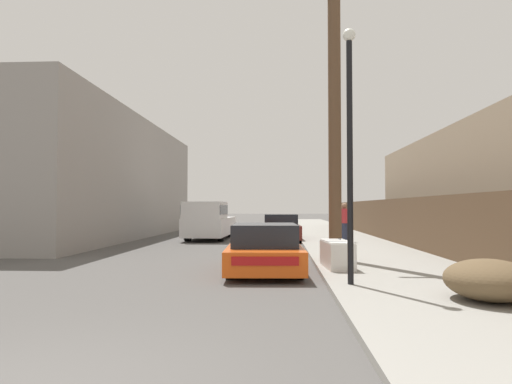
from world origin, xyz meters
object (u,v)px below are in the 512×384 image
Objects in this scene: discarded_fridge at (337,254)px; street_lamp at (350,136)px; pickup_truck at (209,221)px; parked_sports_car_red at (265,249)px; utility_pole at (335,108)px; car_parked_mid at (280,228)px; pedestrian at (344,222)px; brush_pile at (490,280)px.

street_lamp is at bearing -95.23° from discarded_fridge.
pickup_truck is 15.06m from street_lamp.
parked_sports_car_red reaches higher than discarded_fridge.
parked_sports_car_red is 0.77× the size of pickup_truck.
utility_pole is 4.61m from street_lamp.
pedestrian is (2.88, -2.20, 0.39)m from car_parked_mid.
discarded_fridge is 0.32× the size of street_lamp.
utility_pole is (0.18, 1.82, 4.16)m from discarded_fridge.
utility_pole is at bearing 119.98° from pickup_truck.
utility_pole is (1.62, -9.29, 4.01)m from car_parked_mid.
discarded_fridge is 1.87m from parked_sports_car_red.
street_lamp reaches higher than parked_sports_car_red.
parked_sports_car_red reaches higher than brush_pile.
utility_pole is (2.04, 1.76, 4.06)m from parked_sports_car_red.
parked_sports_car_red is 2.79× the size of brush_pile.
car_parked_mid is (0.42, 11.05, 0.05)m from parked_sports_car_red.
street_lamp is 3.67m from brush_pile.
car_parked_mid is 3.71m from pickup_truck.
pickup_truck is at bearing 103.62° from parked_sports_car_red.
parked_sports_car_red is 4.87m from utility_pole.
pedestrian is (1.48, 11.44, -2.10)m from street_lamp.
brush_pile is at bearing -72.57° from utility_pole.
car_parked_mid is (-1.45, 11.11, 0.15)m from discarded_fridge.
street_lamp is at bearing -92.85° from utility_pole.
car_parked_mid is at bearing 95.88° from street_lamp.
pickup_truck is 0.66× the size of utility_pole.
pickup_truck is at bearing 158.53° from pedestrian.
parked_sports_car_red is at bearing -94.06° from car_parked_mid.
parked_sports_car_red is at bearing -110.46° from pedestrian.
pickup_truck is at bearing 114.69° from brush_pile.
brush_pile is 12.97m from pedestrian.
car_parked_mid is 15.54m from brush_pile.
car_parked_mid is 3.65m from pedestrian.
pickup_truck is at bearing 172.24° from car_parked_mid.
parked_sports_car_red is 11.89m from pickup_truck.
parked_sports_car_red is at bearing -139.25° from utility_pole.
car_parked_mid is 2.72× the size of brush_pile.
parked_sports_car_red is at bearing 173.78° from discarded_fridge.
car_parked_mid is 0.50× the size of utility_pole.
pickup_truck reaches higher than brush_pile.
pedestrian is (-0.58, 12.94, 0.55)m from brush_pile.
street_lamp reaches higher than pedestrian.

